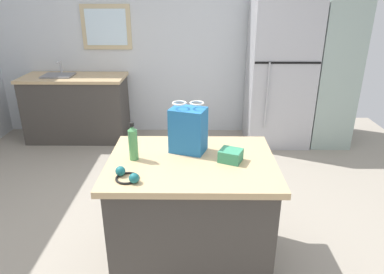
{
  "coord_description": "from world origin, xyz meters",
  "views": [
    {
      "loc": [
        0.24,
        -2.46,
        1.94
      ],
      "look_at": [
        0.22,
        0.02,
        0.92
      ],
      "focal_mm": 32.71,
      "sensor_mm": 36.0,
      "label": 1
    }
  ],
  "objects_px": {
    "small_box": "(231,155)",
    "kitchen_island": "(192,213)",
    "shopping_bag": "(188,130)",
    "refrigerator": "(280,75)",
    "bottle": "(133,143)",
    "ear_defenders": "(127,176)",
    "tall_cabinet": "(333,66)"
  },
  "relations": [
    {
      "from": "small_box",
      "to": "kitchen_island",
      "type": "bearing_deg",
      "value": 177.83
    },
    {
      "from": "shopping_bag",
      "to": "small_box",
      "type": "distance_m",
      "value": 0.36
    },
    {
      "from": "refrigerator",
      "to": "small_box",
      "type": "distance_m",
      "value": 2.62
    },
    {
      "from": "small_box",
      "to": "refrigerator",
      "type": "bearing_deg",
      "value": 70.42
    },
    {
      "from": "shopping_bag",
      "to": "bottle",
      "type": "height_order",
      "value": "shopping_bag"
    },
    {
      "from": "ear_defenders",
      "to": "tall_cabinet",
      "type": "bearing_deg",
      "value": 50.7
    },
    {
      "from": "bottle",
      "to": "ear_defenders",
      "type": "height_order",
      "value": "bottle"
    },
    {
      "from": "refrigerator",
      "to": "bottle",
      "type": "distance_m",
      "value": 2.89
    },
    {
      "from": "tall_cabinet",
      "to": "shopping_bag",
      "type": "distance_m",
      "value": 2.96
    },
    {
      "from": "bottle",
      "to": "tall_cabinet",
      "type": "bearing_deg",
      "value": 47.52
    },
    {
      "from": "kitchen_island",
      "to": "bottle",
      "type": "relative_size",
      "value": 4.3
    },
    {
      "from": "shopping_bag",
      "to": "ear_defenders",
      "type": "distance_m",
      "value": 0.59
    },
    {
      "from": "kitchen_island",
      "to": "ear_defenders",
      "type": "height_order",
      "value": "ear_defenders"
    },
    {
      "from": "shopping_bag",
      "to": "bottle",
      "type": "xyz_separation_m",
      "value": [
        -0.37,
        -0.14,
        -0.04
      ]
    },
    {
      "from": "small_box",
      "to": "bottle",
      "type": "bearing_deg",
      "value": 178.14
    },
    {
      "from": "tall_cabinet",
      "to": "ear_defenders",
      "type": "xyz_separation_m",
      "value": [
        -2.23,
        -2.73,
        -0.16
      ]
    },
    {
      "from": "kitchen_island",
      "to": "bottle",
      "type": "bearing_deg",
      "value": 178.34
    },
    {
      "from": "shopping_bag",
      "to": "refrigerator",
      "type": "bearing_deg",
      "value": 63.01
    },
    {
      "from": "small_box",
      "to": "ear_defenders",
      "type": "distance_m",
      "value": 0.72
    },
    {
      "from": "tall_cabinet",
      "to": "small_box",
      "type": "height_order",
      "value": "tall_cabinet"
    },
    {
      "from": "bottle",
      "to": "ear_defenders",
      "type": "distance_m",
      "value": 0.3
    },
    {
      "from": "kitchen_island",
      "to": "small_box",
      "type": "xyz_separation_m",
      "value": [
        0.27,
        -0.01,
        0.47
      ]
    },
    {
      "from": "tall_cabinet",
      "to": "bottle",
      "type": "relative_size",
      "value": 7.83
    },
    {
      "from": "refrigerator",
      "to": "shopping_bag",
      "type": "bearing_deg",
      "value": -116.99
    },
    {
      "from": "bottle",
      "to": "kitchen_island",
      "type": "bearing_deg",
      "value": -1.66
    },
    {
      "from": "kitchen_island",
      "to": "small_box",
      "type": "distance_m",
      "value": 0.55
    },
    {
      "from": "kitchen_island",
      "to": "tall_cabinet",
      "type": "xyz_separation_m",
      "value": [
        1.84,
        2.46,
        0.62
      ]
    },
    {
      "from": "refrigerator",
      "to": "kitchen_island",
      "type": "bearing_deg",
      "value": -115.02
    },
    {
      "from": "shopping_bag",
      "to": "small_box",
      "type": "relative_size",
      "value": 2.54
    },
    {
      "from": "kitchen_island",
      "to": "tall_cabinet",
      "type": "distance_m",
      "value": 3.13
    },
    {
      "from": "small_box",
      "to": "bottle",
      "type": "relative_size",
      "value": 0.54
    },
    {
      "from": "tall_cabinet",
      "to": "ear_defenders",
      "type": "height_order",
      "value": "tall_cabinet"
    }
  ]
}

